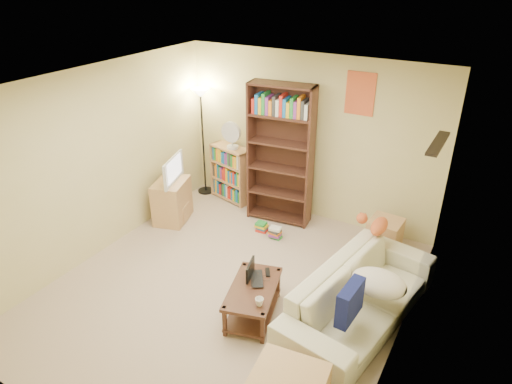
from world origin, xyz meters
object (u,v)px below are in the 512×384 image
tv_stand (172,201)px  side_table (384,235)px  laptop (261,279)px  television (169,170)px  mug (259,302)px  short_bookshelf (231,174)px  sofa (360,296)px  tabby_cat (376,225)px  floor_lamp (201,111)px  tall_bookshelf (280,152)px  coffee_table (253,298)px  desk_fan (231,135)px

tv_stand → side_table: tv_stand is taller
side_table → laptop: bearing=-115.6°
laptop → television: bearing=31.5°
laptop → mug: (0.19, -0.38, 0.03)m
television → short_bookshelf: bearing=-38.9°
sofa → laptop: bearing=118.8°
sofa → laptop: (-1.04, -0.36, 0.08)m
tv_stand → television: 0.52m
tabby_cat → floor_lamp: 3.40m
tabby_cat → television: size_ratio=0.75×
laptop → tall_bookshelf: tall_bookshelf is taller
coffee_table → desk_fan: 2.96m
floor_lamp → laptop: bearing=-42.7°
laptop → floor_lamp: bearing=15.3°
tv_stand → floor_lamp: bearing=79.9°
tv_stand → desk_fan: (0.47, 1.00, 0.84)m
sofa → laptop: size_ratio=6.05×
mug → tabby_cat: bearing=66.3°
tall_bookshelf → short_bookshelf: (-1.00, 0.19, -0.65)m
floor_lamp → side_table: bearing=-4.6°
coffee_table → tv_stand: size_ratio=1.50×
tall_bookshelf → short_bookshelf: bearing=162.1°
laptop → television: television is taller
television → floor_lamp: 1.21m
short_bookshelf → floor_lamp: floor_lamp is taller
tabby_cat → tall_bookshelf: bearing=157.9°
sofa → mug: sofa is taller
desk_fan → side_table: 2.77m
floor_lamp → side_table: (3.20, -0.26, -1.21)m
laptop → tv_stand: 2.43m
mug → coffee_table: bearing=133.3°
television → tv_stand: bearing=-0.0°
tabby_cat → mug: 1.81m
coffee_table → floor_lamp: (-2.29, 2.29, 1.20)m
coffee_table → laptop: (0.01, 0.16, 0.16)m
tall_bookshelf → desk_fan: (-0.94, 0.15, 0.05)m
mug → side_table: bearing=72.6°
laptop → television: (-2.18, 1.08, 0.45)m
tabby_cat → coffee_table: tabby_cat is taller
tall_bookshelf → mug: bearing=-74.3°
tabby_cat → coffee_table: bearing=-123.1°
tall_bookshelf → tabby_cat: bearing=-28.9°
tv_stand → sofa: bearing=-29.7°
short_bookshelf → television: bearing=-97.5°
tabby_cat → side_table: size_ratio=1.08×
tabby_cat → desk_fan: desk_fan is taller
short_bookshelf → desk_fan: bearing=-26.8°
sofa → tabby_cat: tabby_cat is taller
side_table → tv_stand: bearing=-165.7°
tall_bookshelf → floor_lamp: (-1.54, 0.19, 0.33)m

